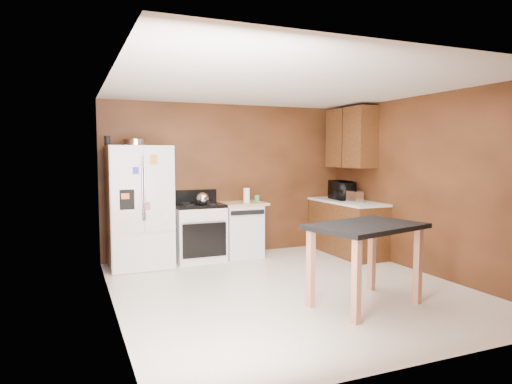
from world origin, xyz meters
TOP-DOWN VIEW (x-y plane):
  - floor at (0.00, 0.00)m, footprint 4.50×4.50m
  - ceiling at (0.00, 0.00)m, footprint 4.50×4.50m
  - wall_back at (0.00, 2.25)m, footprint 4.20×0.00m
  - wall_front at (0.00, -2.25)m, footprint 4.20×0.00m
  - wall_left at (-2.10, 0.00)m, footprint 0.00×4.50m
  - wall_right at (2.10, 0.00)m, footprint 0.00×4.50m
  - roasting_pan at (-1.58, 1.92)m, footprint 0.37×0.37m
  - pen_cup at (-1.99, 1.73)m, footprint 0.09×0.09m
  - kettle at (-0.62, 1.76)m, footprint 0.19×0.19m
  - paper_towel at (0.14, 1.83)m, footprint 0.11×0.11m
  - green_canister at (0.40, 2.02)m, footprint 0.10×0.10m
  - toaster at (1.74, 1.14)m, footprint 0.17×0.26m
  - microwave at (1.82, 1.64)m, footprint 0.42×0.56m
  - refrigerator at (-1.55, 1.86)m, footprint 0.90×0.80m
  - gas_range at (-0.64, 1.92)m, footprint 0.76×0.68m
  - dishwasher at (0.08, 1.95)m, footprint 0.78×0.63m
  - right_cabinets at (1.84, 1.48)m, footprint 0.63×1.58m
  - island at (0.48, -0.87)m, footprint 1.41×1.12m

SIDE VIEW (x-z plane):
  - floor at x=0.00m, z-range 0.00..0.00m
  - dishwasher at x=0.08m, z-range 0.01..0.90m
  - gas_range at x=-0.64m, z-range -0.09..1.01m
  - island at x=0.48m, z-range 0.32..1.23m
  - refrigerator at x=-1.55m, z-range 0.00..1.80m
  - right_cabinets at x=1.84m, z-range -0.32..2.13m
  - green_canister at x=0.40m, z-range 0.89..0.99m
  - toaster at x=1.74m, z-range 0.90..1.08m
  - kettle at x=-0.62m, z-range 0.90..1.09m
  - paper_towel at x=0.14m, z-range 0.89..1.13m
  - microwave at x=1.82m, z-range 0.90..1.19m
  - wall_back at x=0.00m, z-range -0.85..3.35m
  - wall_front at x=0.00m, z-range -0.85..3.35m
  - wall_left at x=-2.10m, z-range -1.00..3.50m
  - wall_right at x=2.10m, z-range -1.00..3.50m
  - roasting_pan at x=-1.58m, z-range 1.80..1.89m
  - pen_cup at x=-1.99m, z-range 1.80..1.93m
  - ceiling at x=0.00m, z-range 2.50..2.50m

